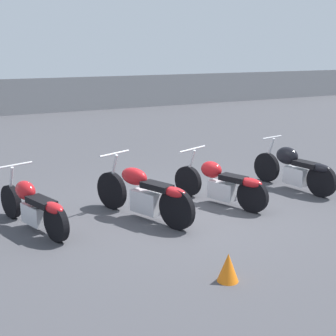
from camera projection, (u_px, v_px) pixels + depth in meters
ground_plane at (188, 214)px, 8.04m from camera, size 60.00×60.00×0.00m
fence_back at (21, 97)px, 19.98m from camera, size 40.00×0.04×1.53m
motorcycle_slot_0 at (34, 206)px, 7.25m from camera, size 0.88×1.92×0.93m
motorcycle_slot_1 at (144, 194)px, 7.70m from camera, size 0.98×2.05×1.03m
motorcycle_slot_2 at (221, 183)px, 8.44m from camera, size 0.98×1.92×0.95m
motorcycle_slot_3 at (294, 168)px, 9.36m from camera, size 0.62×1.97×0.99m
traffic_cone_near at (228, 267)px, 5.67m from camera, size 0.26×0.26×0.36m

